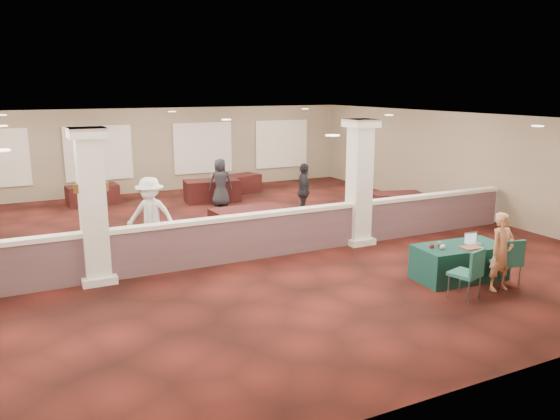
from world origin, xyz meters
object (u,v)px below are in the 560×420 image
attendee_b (151,216)px  far_table_back_left (93,195)px  attendee_c (304,191)px  far_table_back_center (212,191)px  conf_chair_side (470,270)px  far_table_front_right (397,203)px  far_table_back_right (238,184)px  far_table_front_center (249,223)px  near_table (459,262)px  conf_chair_main (509,259)px  woman (502,252)px  attendee_d (221,182)px

attendee_b → far_table_back_left: bearing=126.1°
far_table_back_left → attendee_c: (5.55, -5.00, 0.52)m
far_table_back_left → far_table_back_center: 4.08m
conf_chair_side → far_table_back_left: bearing=97.6°
conf_chair_side → far_table_front_right: size_ratio=0.62×
far_table_back_center → far_table_front_right: bearing=-42.8°
conf_chair_side → far_table_back_right: (0.10, 11.93, -0.25)m
far_table_front_center → near_table: bearing=-61.6°
far_table_front_right → far_table_back_center: size_ratio=0.86×
conf_chair_main → far_table_back_left: bearing=128.1°
woman → attendee_c: size_ratio=0.92×
conf_chair_side → attendee_d: (-1.30, 10.04, 0.22)m
attendee_b → conf_chair_main: bearing=-11.3°
near_table → woman: bearing=-69.9°
conf_chair_side → far_table_back_left: 13.24m
conf_chair_side → attendee_b: bearing=114.1°
near_table → far_table_front_right: 6.18m
far_table_front_right → far_table_back_right: far_table_back_right is taller
near_table → attendee_d: bearing=106.6°
conf_chair_side → attendee_d: bearing=81.8°
far_table_back_left → attendee_b: attendee_b is taller
far_table_back_left → attendee_c: 7.49m
far_table_front_right → conf_chair_main: bearing=-109.1°
far_table_front_center → attendee_b: attendee_b is taller
far_table_back_right → attendee_c: bearing=-87.0°
conf_chair_side → far_table_back_right: bearing=73.9°
far_table_back_right → attendee_b: attendee_b is taller
conf_chair_main → far_table_front_center: 6.65m
far_table_back_right → attendee_d: 2.40m
far_table_back_right → attendee_c: 4.79m
conf_chair_main → conf_chair_side: size_ratio=1.01×
far_table_back_left → attendee_c: bearing=-42.0°
far_table_front_right → far_table_back_right: 6.34m
far_table_front_right → far_table_back_center: bearing=137.2°
far_table_back_center → attendee_d: size_ratio=1.16×
far_table_back_center → attendee_b: size_ratio=1.01×
near_table → far_table_front_center: 5.69m
far_table_back_right → near_table: bearing=-86.9°
near_table → far_table_back_center: (-2.02, 9.93, 0.02)m
far_table_back_center → attendee_c: 4.11m
conf_chair_main → attendee_b: (-5.91, 5.51, 0.34)m
attendee_d → conf_chair_main: bearing=119.1°
far_table_back_left → conf_chair_main: bearing=-61.9°
conf_chair_main → far_table_back_left: 13.62m
near_table → far_table_back_left: bearing=121.9°
far_table_back_left → attendee_d: bearing=-28.7°
far_table_back_left → attendee_b: (0.50, -6.50, 0.60)m
far_table_front_center → attendee_c: 2.68m
attendee_b → attendee_d: 5.54m
attendee_d → far_table_back_left: bearing=-13.8°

